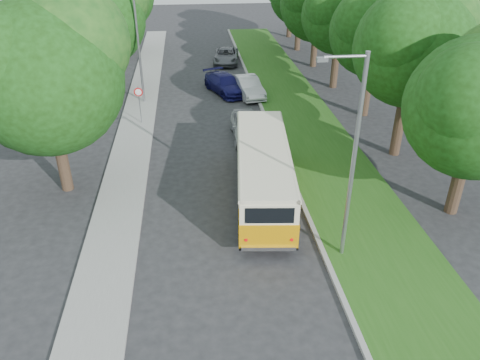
{
  "coord_description": "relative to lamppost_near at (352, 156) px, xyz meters",
  "views": [
    {
      "loc": [
        -1.28,
        -16.62,
        11.62
      ],
      "look_at": [
        0.7,
        1.29,
        1.5
      ],
      "focal_mm": 35.0,
      "sensor_mm": 36.0,
      "label": 1
    }
  ],
  "objects": [
    {
      "name": "warning_sign",
      "position": [
        -8.71,
        14.48,
        -2.66
      ],
      "size": [
        0.56,
        0.1,
        2.5
      ],
      "color": "gray",
      "rests_on": "ground"
    },
    {
      "name": "curb",
      "position": [
        -0.61,
        7.5,
        -4.29
      ],
      "size": [
        0.2,
        70.0,
        0.15
      ],
      "primitive_type": "cube",
      "color": "gray",
      "rests_on": "ground"
    },
    {
      "name": "lamppost_near",
      "position": [
        0.0,
        0.0,
        0.0
      ],
      "size": [
        1.71,
        0.16,
        8.0
      ],
      "color": "gray",
      "rests_on": "ground"
    },
    {
      "name": "ground",
      "position": [
        -4.21,
        2.5,
        -4.37
      ],
      "size": [
        120.0,
        120.0,
        0.0
      ],
      "primitive_type": "plane",
      "color": "#262629",
      "rests_on": "ground"
    },
    {
      "name": "lamppost_far",
      "position": [
        -8.91,
        18.5,
        -0.25
      ],
      "size": [
        1.71,
        0.16,
        7.5
      ],
      "color": "gray",
      "rests_on": "ground"
    },
    {
      "name": "car_silver",
      "position": [
        -2.24,
        11.58,
        -3.62
      ],
      "size": [
        1.78,
        4.39,
        1.49
      ],
      "primitive_type": "imported",
      "rotation": [
        0.0,
        0.0,
        -0.0
      ],
      "color": "#B8B8BD",
      "rests_on": "ground"
    },
    {
      "name": "car_blue",
      "position": [
        -2.8,
        20.08,
        -3.68
      ],
      "size": [
        3.54,
        5.14,
        1.38
      ],
      "primitive_type": "imported",
      "rotation": [
        0.0,
        0.0,
        0.37
      ],
      "color": "#131354",
      "rests_on": "ground"
    },
    {
      "name": "vintage_bus",
      "position": [
        -2.36,
        4.53,
        -3.0
      ],
      "size": [
        3.3,
        9.4,
        2.73
      ],
      "primitive_type": null,
      "rotation": [
        0.0,
        0.0,
        -0.1
      ],
      "color": "orange",
      "rests_on": "ground"
    },
    {
      "name": "grass_verge",
      "position": [
        1.74,
        7.5,
        -4.3
      ],
      "size": [
        4.5,
        70.0,
        0.13
      ],
      "primitive_type": "cube",
      "color": "#245516",
      "rests_on": "ground"
    },
    {
      "name": "treeline",
      "position": [
        -1.06,
        20.49,
        1.56
      ],
      "size": [
        24.27,
        41.91,
        9.46
      ],
      "color": "#332319",
      "rests_on": "ground"
    },
    {
      "name": "car_white",
      "position": [
        -1.21,
        19.16,
        -3.65
      ],
      "size": [
        2.25,
        4.55,
        1.43
      ],
      "primitive_type": "imported",
      "rotation": [
        0.0,
        0.0,
        0.17
      ],
      "color": "silver",
      "rests_on": "ground"
    },
    {
      "name": "sidewalk",
      "position": [
        -9.01,
        7.5,
        -4.31
      ],
      "size": [
        2.2,
        70.0,
        0.12
      ],
      "primitive_type": "cube",
      "color": "gray",
      "rests_on": "ground"
    },
    {
      "name": "car_grey",
      "position": [
        -2.06,
        28.41,
        -3.72
      ],
      "size": [
        2.74,
        4.93,
        1.3
      ],
      "primitive_type": "imported",
      "rotation": [
        0.0,
        0.0,
        -0.13
      ],
      "color": "slate",
      "rests_on": "ground"
    }
  ]
}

